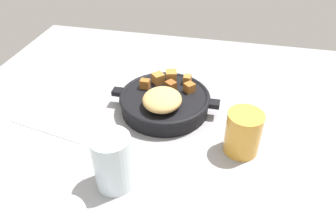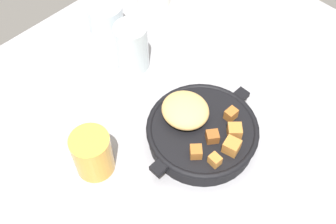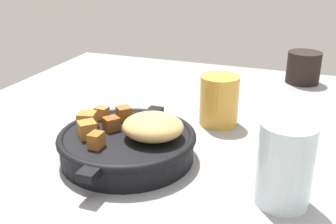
{
  "view_description": "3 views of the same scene",
  "coord_description": "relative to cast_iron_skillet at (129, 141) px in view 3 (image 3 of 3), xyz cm",
  "views": [
    {
      "loc": [
        -10.76,
        55.2,
        46.2
      ],
      "look_at": [
        0.74,
        2.91,
        4.97
      ],
      "focal_mm": 34.18,
      "sensor_mm": 36.0,
      "label": 1
    },
    {
      "loc": [
        -31.7,
        -29.52,
        68.35
      ],
      "look_at": [
        0.59,
        2.47,
        4.9
      ],
      "focal_mm": 44.3,
      "sensor_mm": 36.0,
      "label": 2
    },
    {
      "loc": [
        53.92,
        21.24,
        30.72
      ],
      "look_at": [
        -2.34,
        0.52,
        6.35
      ],
      "focal_mm": 43.88,
      "sensor_mm": 36.0,
      "label": 3
    }
  ],
  "objects": [
    {
      "name": "cast_iron_skillet",
      "position": [
        0.0,
        0.0,
        0.0
      ],
      "size": [
        25.47,
        21.2,
        7.69
      ],
      "color": "black",
      "rests_on": "ground_plane"
    },
    {
      "name": "juice_glass_amber",
      "position": [
        -18.07,
        9.65,
        1.66
      ],
      "size": [
        7.09,
        7.09,
        9.12
      ],
      "primitive_type": "cylinder",
      "color": "gold",
      "rests_on": "ground_plane"
    },
    {
      "name": "ground_plane",
      "position": [
        -3.02,
        3.88,
        -4.1
      ],
      "size": [
        109.0,
        91.06,
        2.4
      ],
      "primitive_type": "cube",
      "color": "gray"
    },
    {
      "name": "water_glass_tall",
      "position": [
        3.91,
        23.33,
        2.59
      ],
      "size": [
        6.93,
        6.93,
        10.98
      ],
      "primitive_type": "cylinder",
      "color": "silver",
      "rests_on": "ground_plane"
    },
    {
      "name": "coffee_mug_dark",
      "position": [
        -49.08,
        22.78,
        0.84
      ],
      "size": [
        7.84,
        7.84,
        7.48
      ],
      "primitive_type": "cylinder",
      "color": "black",
      "rests_on": "ground_plane"
    }
  ]
}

